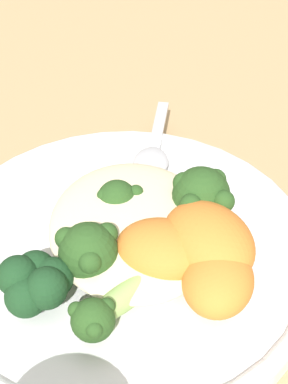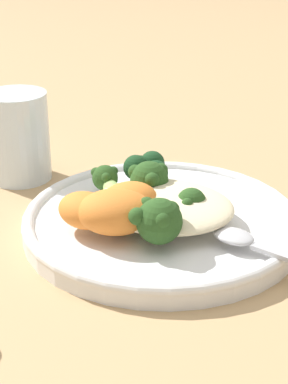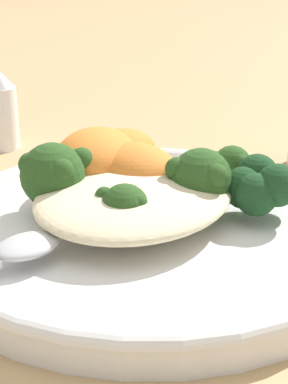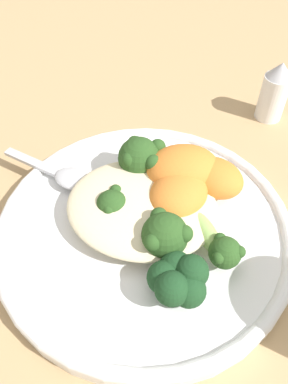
{
  "view_description": "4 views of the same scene",
  "coord_description": "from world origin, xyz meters",
  "px_view_note": "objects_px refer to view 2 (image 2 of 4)",
  "views": [
    {
      "loc": [
        -0.32,
        0.03,
        0.34
      ],
      "look_at": [
        0.0,
        -0.02,
        0.05
      ],
      "focal_mm": 60.0,
      "sensor_mm": 36.0,
      "label": 1
    },
    {
      "loc": [
        0.16,
        -0.52,
        0.3
      ],
      "look_at": [
        -0.03,
        -0.0,
        0.04
      ],
      "focal_mm": 60.0,
      "sensor_mm": 36.0,
      "label": 2
    },
    {
      "loc": [
        0.3,
        0.17,
        0.18
      ],
      "look_at": [
        -0.02,
        -0.0,
        0.03
      ],
      "focal_mm": 60.0,
      "sensor_mm": 36.0,
      "label": 3
    },
    {
      "loc": [
        -0.06,
        0.2,
        0.29
      ],
      "look_at": [
        -0.02,
        -0.01,
        0.05
      ],
      "focal_mm": 35.0,
      "sensor_mm": 36.0,
      "label": 4
    }
  ],
  "objects_px": {
    "plate": "(160,223)",
    "sweet_potato_chunk_1": "(86,210)",
    "quinoa_mound": "(163,205)",
    "broccoli_stalk_2": "(147,183)",
    "kale_tuft": "(146,169)",
    "broccoli_stalk_1": "(172,206)",
    "water_glass": "(18,136)",
    "broccoli_stalk_0": "(149,219)",
    "broccoli_stalk_3": "(109,187)",
    "spoon": "(244,240)",
    "sweet_potato_chunk_2": "(116,212)",
    "sweet_potato_chunk_0": "(128,201)"
  },
  "relations": [
    {
      "from": "plate",
      "to": "sweet_potato_chunk_1",
      "type": "height_order",
      "value": "sweet_potato_chunk_1"
    },
    {
      "from": "quinoa_mound",
      "to": "broccoli_stalk_2",
      "type": "bearing_deg",
      "value": 133.8
    },
    {
      "from": "sweet_potato_chunk_1",
      "to": "kale_tuft",
      "type": "height_order",
      "value": "same"
    },
    {
      "from": "broccoli_stalk_1",
      "to": "sweet_potato_chunk_1",
      "type": "bearing_deg",
      "value": -170.5
    },
    {
      "from": "quinoa_mound",
      "to": "water_glass",
      "type": "height_order",
      "value": "water_glass"
    },
    {
      "from": "broccoli_stalk_0",
      "to": "sweet_potato_chunk_1",
      "type": "distance_m",
      "value": 0.06
    },
    {
      "from": "broccoli_stalk_0",
      "to": "sweet_potato_chunk_1",
      "type": "height_order",
      "value": "broccoli_stalk_0"
    },
    {
      "from": "quinoa_mound",
      "to": "broccoli_stalk_1",
      "type": "bearing_deg",
      "value": -7.51
    },
    {
      "from": "broccoli_stalk_3",
      "to": "spoon",
      "type": "bearing_deg",
      "value": -143.41
    },
    {
      "from": "broccoli_stalk_1",
      "to": "sweet_potato_chunk_2",
      "type": "bearing_deg",
      "value": -153.89
    },
    {
      "from": "sweet_potato_chunk_2",
      "to": "water_glass",
      "type": "height_order",
      "value": "water_glass"
    },
    {
      "from": "broccoli_stalk_2",
      "to": "broccoli_stalk_3",
      "type": "xyz_separation_m",
      "value": [
        -0.04,
        -0.01,
        -0.01
      ]
    },
    {
      "from": "plate",
      "to": "sweet_potato_chunk_0",
      "type": "bearing_deg",
      "value": -144.33
    },
    {
      "from": "broccoli_stalk_2",
      "to": "spoon",
      "type": "height_order",
      "value": "broccoli_stalk_2"
    },
    {
      "from": "sweet_potato_chunk_1",
      "to": "plate",
      "type": "bearing_deg",
      "value": 40.54
    },
    {
      "from": "broccoli_stalk_2",
      "to": "broccoli_stalk_3",
      "type": "relative_size",
      "value": 1.06
    },
    {
      "from": "broccoli_stalk_3",
      "to": "sweet_potato_chunk_0",
      "type": "xyz_separation_m",
      "value": [
        0.03,
        -0.03,
        0.01
      ]
    },
    {
      "from": "broccoli_stalk_3",
      "to": "sweet_potato_chunk_1",
      "type": "height_order",
      "value": "sweet_potato_chunk_1"
    },
    {
      "from": "quinoa_mound",
      "to": "sweet_potato_chunk_1",
      "type": "xyz_separation_m",
      "value": [
        -0.06,
        -0.04,
        0.0
      ]
    },
    {
      "from": "broccoli_stalk_1",
      "to": "sweet_potato_chunk_1",
      "type": "distance_m",
      "value": 0.08
    },
    {
      "from": "quinoa_mound",
      "to": "broccoli_stalk_0",
      "type": "distance_m",
      "value": 0.05
    },
    {
      "from": "broccoli_stalk_0",
      "to": "kale_tuft",
      "type": "xyz_separation_m",
      "value": [
        -0.04,
        0.11,
        -0.0
      ]
    },
    {
      "from": "broccoli_stalk_1",
      "to": "broccoli_stalk_3",
      "type": "distance_m",
      "value": 0.07
    },
    {
      "from": "sweet_potato_chunk_1",
      "to": "kale_tuft",
      "type": "relative_size",
      "value": 1.18
    },
    {
      "from": "broccoli_stalk_0",
      "to": "broccoli_stalk_3",
      "type": "bearing_deg",
      "value": 170.02
    },
    {
      "from": "broccoli_stalk_2",
      "to": "sweet_potato_chunk_1",
      "type": "xyz_separation_m",
      "value": [
        -0.03,
        -0.07,
        -0.0
      ]
    },
    {
      "from": "sweet_potato_chunk_2",
      "to": "sweet_potato_chunk_0",
      "type": "bearing_deg",
      "value": 90.62
    },
    {
      "from": "broccoli_stalk_1",
      "to": "broccoli_stalk_2",
      "type": "xyz_separation_m",
      "value": [
        -0.04,
        0.03,
        0.01
      ]
    },
    {
      "from": "sweet_potato_chunk_2",
      "to": "spoon",
      "type": "xyz_separation_m",
      "value": [
        0.11,
        0.02,
        -0.02
      ]
    },
    {
      "from": "broccoli_stalk_2",
      "to": "sweet_potato_chunk_1",
      "type": "bearing_deg",
      "value": 165.73
    },
    {
      "from": "broccoli_stalk_1",
      "to": "broccoli_stalk_0",
      "type": "bearing_deg",
      "value": -120.66
    },
    {
      "from": "plate",
      "to": "broccoli_stalk_1",
      "type": "distance_m",
      "value": 0.03
    },
    {
      "from": "broccoli_stalk_2",
      "to": "broccoli_stalk_1",
      "type": "bearing_deg",
      "value": -118.84
    },
    {
      "from": "plate",
      "to": "spoon",
      "type": "height_order",
      "value": "spoon"
    },
    {
      "from": "sweet_potato_chunk_2",
      "to": "broccoli_stalk_1",
      "type": "bearing_deg",
      "value": 48.47
    },
    {
      "from": "broccoli_stalk_3",
      "to": "sweet_potato_chunk_1",
      "type": "distance_m",
      "value": 0.06
    },
    {
      "from": "plate",
      "to": "sweet_potato_chunk_2",
      "type": "relative_size",
      "value": 3.87
    },
    {
      "from": "broccoli_stalk_0",
      "to": "broccoli_stalk_3",
      "type": "xyz_separation_m",
      "value": [
        -0.07,
        0.06,
        -0.01
      ]
    },
    {
      "from": "sweet_potato_chunk_0",
      "to": "spoon",
      "type": "bearing_deg",
      "value": -6.35
    },
    {
      "from": "broccoli_stalk_1",
      "to": "water_glass",
      "type": "bearing_deg",
      "value": 137.32
    },
    {
      "from": "broccoli_stalk_1",
      "to": "sweet_potato_chunk_1",
      "type": "relative_size",
      "value": 1.65
    },
    {
      "from": "broccoli_stalk_3",
      "to": "spoon",
      "type": "height_order",
      "value": "broccoli_stalk_3"
    },
    {
      "from": "broccoli_stalk_2",
      "to": "water_glass",
      "type": "relative_size",
      "value": 0.85
    },
    {
      "from": "plate",
      "to": "spoon",
      "type": "xyz_separation_m",
      "value": [
        0.09,
        -0.03,
        0.01
      ]
    },
    {
      "from": "plate",
      "to": "quinoa_mound",
      "type": "xyz_separation_m",
      "value": [
        0.0,
        -0.0,
        0.02
      ]
    },
    {
      "from": "sweet_potato_chunk_0",
      "to": "sweet_potato_chunk_1",
      "type": "distance_m",
      "value": 0.04
    },
    {
      "from": "kale_tuft",
      "to": "water_glass",
      "type": "xyz_separation_m",
      "value": [
        -0.16,
        0.01,
        0.01
      ]
    },
    {
      "from": "plate",
      "to": "water_glass",
      "type": "xyz_separation_m",
      "value": [
        -0.2,
        0.07,
        0.04
      ]
    },
    {
      "from": "broccoli_stalk_1",
      "to": "spoon",
      "type": "height_order",
      "value": "broccoli_stalk_1"
    },
    {
      "from": "broccoli_stalk_0",
      "to": "sweet_potato_chunk_1",
      "type": "bearing_deg",
      "value": -147.2
    }
  ]
}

